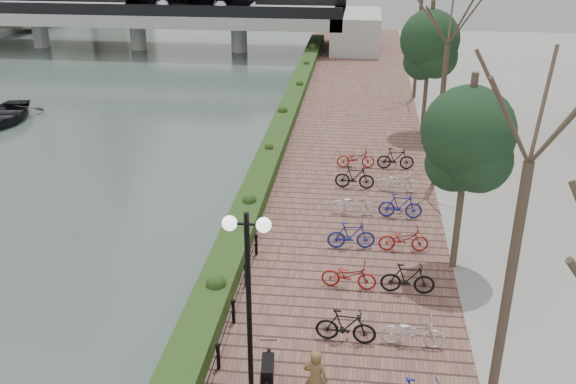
% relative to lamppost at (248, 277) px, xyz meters
% --- Properties ---
extents(river_water, '(30.00, 130.00, 0.02)m').
position_rel_lamppost_xyz_m(river_water, '(-17.54, 23.57, -4.25)').
color(river_water, '#42534A').
rests_on(river_water, ground).
extents(promenade, '(8.00, 75.00, 0.50)m').
position_rel_lamppost_xyz_m(promenade, '(1.46, 16.07, -4.01)').
color(promenade, brown).
rests_on(promenade, ground).
extents(hedge, '(1.10, 56.00, 0.60)m').
position_rel_lamppost_xyz_m(hedge, '(-1.94, 18.57, -3.46)').
color(hedge, '#1C3613').
rests_on(hedge, promenade).
extents(chain_fence, '(0.10, 14.10, 0.70)m').
position_rel_lamppost_xyz_m(chain_fence, '(-1.14, 0.57, -3.41)').
color(chain_fence, black).
rests_on(chain_fence, promenade).
extents(lamppost, '(1.02, 0.32, 5.27)m').
position_rel_lamppost_xyz_m(lamppost, '(0.00, 0.00, 0.00)').
color(lamppost, black).
rests_on(lamppost, promenade).
extents(motorcycle, '(0.58, 1.43, 0.87)m').
position_rel_lamppost_xyz_m(motorcycle, '(0.20, 1.20, -3.32)').
color(motorcycle, black).
rests_on(motorcycle, promenade).
extents(pedestrian, '(0.67, 0.52, 1.64)m').
position_rel_lamppost_xyz_m(pedestrian, '(1.43, 0.47, -2.94)').
color(pedestrian, brown).
rests_on(pedestrian, promenade).
extents(bicycle_parking, '(2.40, 17.32, 1.00)m').
position_rel_lamppost_xyz_m(bicycle_parking, '(2.95, 8.39, -3.29)').
color(bicycle_parking, silver).
rests_on(bicycle_parking, promenade).
extents(street_trees, '(3.20, 37.12, 6.80)m').
position_rel_lamppost_xyz_m(street_trees, '(5.46, 11.25, -0.57)').
color(street_trees, '#382B21').
rests_on(street_trees, promenade).
extents(bridge, '(36.00, 10.77, 6.50)m').
position_rel_lamppost_xyz_m(bridge, '(-16.52, 43.57, -0.89)').
color(bridge, gray).
rests_on(bridge, ground).
extents(boat, '(4.18, 5.28, 0.99)m').
position_rel_lamppost_xyz_m(boat, '(-18.30, 22.30, -3.75)').
color(boat, black).
rests_on(boat, river_water).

